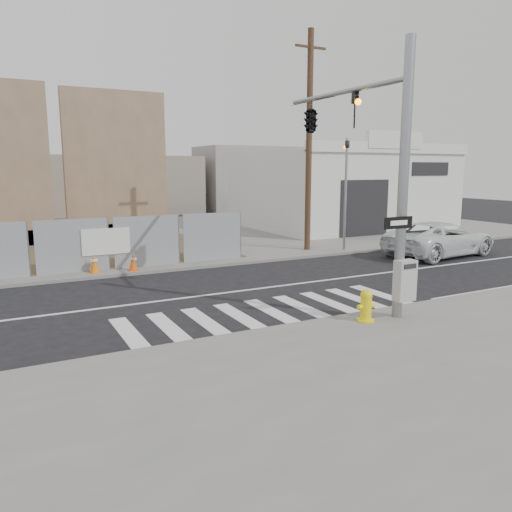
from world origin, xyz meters
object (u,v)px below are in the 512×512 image
traffic_cone_c (94,263)px  traffic_cone_d (133,262)px  fire_hydrant (366,305)px  suv (440,239)px  auto_shop (340,190)px  signal_pole (338,140)px

traffic_cone_c → traffic_cone_d: traffic_cone_c is taller
fire_hydrant → traffic_cone_d: bearing=116.3°
fire_hydrant → suv: (9.78, 6.52, 0.26)m
auto_shop → traffic_cone_c: size_ratio=16.48×
fire_hydrant → suv: 11.76m
suv → traffic_cone_c: suv is taller
fire_hydrant → traffic_cone_d: fire_hydrant is taller
auto_shop → traffic_cone_d: (-16.14, -8.57, -2.08)m
auto_shop → traffic_cone_d: bearing=-152.0°
signal_pole → auto_shop: size_ratio=0.58×
signal_pole → suv: 10.38m
auto_shop → fire_hydrant: (-12.50, -17.71, -2.01)m
traffic_cone_c → traffic_cone_d: size_ratio=1.04×
auto_shop → fire_hydrant: auto_shop is taller
signal_pole → fire_hydrant: size_ratio=8.45×
signal_pole → traffic_cone_c: (-6.03, 6.69, -4.31)m
traffic_cone_c → suv: bearing=-11.0°
signal_pole → fire_hydrant: 5.13m
signal_pole → suv: bearing=23.5°
traffic_cone_c → signal_pole: bearing=-48.0°
signal_pole → traffic_cone_c: size_ratio=9.61×
signal_pole → fire_hydrant: bearing=-110.2°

